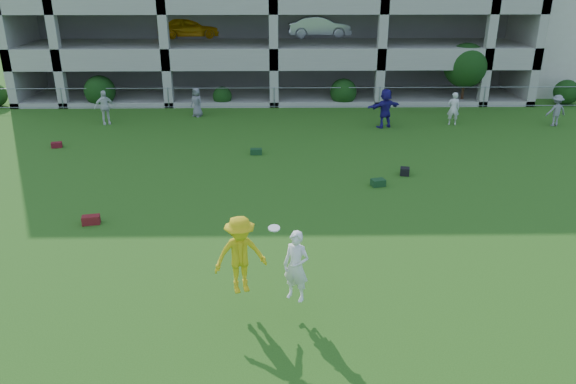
{
  "coord_description": "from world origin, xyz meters",
  "views": [
    {
      "loc": [
        0.28,
        -12.48,
        7.8
      ],
      "look_at": [
        0.53,
        3.0,
        1.4
      ],
      "focal_mm": 35.0,
      "sensor_mm": 36.0,
      "label": 1
    }
  ],
  "objects_px": {
    "bystander_d": "(385,108)",
    "frisbee_contest": "(252,257)",
    "crate_d": "(405,171)",
    "bystander_e": "(453,109)",
    "bystander_c": "(197,102)",
    "bystander_f": "(556,111)",
    "bystander_b": "(105,107)"
  },
  "relations": [
    {
      "from": "bystander_e",
      "to": "bystander_b",
      "type": "bearing_deg",
      "value": 4.33
    },
    {
      "from": "bystander_c",
      "to": "bystander_f",
      "type": "xyz_separation_m",
      "value": [
        18.41,
        -2.18,
        0.02
      ]
    },
    {
      "from": "bystander_d",
      "to": "bystander_f",
      "type": "height_order",
      "value": "bystander_d"
    },
    {
      "from": "bystander_c",
      "to": "frisbee_contest",
      "type": "height_order",
      "value": "frisbee_contest"
    },
    {
      "from": "bystander_c",
      "to": "bystander_f",
      "type": "distance_m",
      "value": 18.54
    },
    {
      "from": "bystander_c",
      "to": "frisbee_contest",
      "type": "distance_m",
      "value": 18.65
    },
    {
      "from": "bystander_c",
      "to": "bystander_d",
      "type": "bearing_deg",
      "value": 25.62
    },
    {
      "from": "bystander_d",
      "to": "crate_d",
      "type": "xyz_separation_m",
      "value": [
        -0.39,
        -6.82,
        -0.83
      ]
    },
    {
      "from": "bystander_f",
      "to": "frisbee_contest",
      "type": "height_order",
      "value": "frisbee_contest"
    },
    {
      "from": "bystander_e",
      "to": "crate_d",
      "type": "height_order",
      "value": "bystander_e"
    },
    {
      "from": "bystander_b",
      "to": "frisbee_contest",
      "type": "bearing_deg",
      "value": -88.59
    },
    {
      "from": "frisbee_contest",
      "to": "bystander_c",
      "type": "bearing_deg",
      "value": 101.68
    },
    {
      "from": "bystander_f",
      "to": "frisbee_contest",
      "type": "xyz_separation_m",
      "value": [
        -14.64,
        -16.07,
        0.65
      ]
    },
    {
      "from": "crate_d",
      "to": "frisbee_contest",
      "type": "height_order",
      "value": "frisbee_contest"
    },
    {
      "from": "bystander_c",
      "to": "bystander_b",
      "type": "bearing_deg",
      "value": -123.14
    },
    {
      "from": "bystander_d",
      "to": "bystander_e",
      "type": "xyz_separation_m",
      "value": [
        3.56,
        0.44,
        -0.14
      ]
    },
    {
      "from": "bystander_c",
      "to": "crate_d",
      "type": "relative_size",
      "value": 4.41
    },
    {
      "from": "bystander_d",
      "to": "frisbee_contest",
      "type": "distance_m",
      "value": 17.02
    },
    {
      "from": "bystander_e",
      "to": "bystander_f",
      "type": "height_order",
      "value": "bystander_e"
    },
    {
      "from": "frisbee_contest",
      "to": "bystander_d",
      "type": "bearing_deg",
      "value": 69.53
    },
    {
      "from": "bystander_b",
      "to": "bystander_f",
      "type": "height_order",
      "value": "bystander_b"
    },
    {
      "from": "bystander_e",
      "to": "bystander_f",
      "type": "bearing_deg",
      "value": -177.71
    },
    {
      "from": "bystander_b",
      "to": "bystander_c",
      "type": "bearing_deg",
      "value": -6.91
    },
    {
      "from": "bystander_b",
      "to": "bystander_f",
      "type": "bearing_deg",
      "value": -26.61
    },
    {
      "from": "bystander_c",
      "to": "bystander_f",
      "type": "height_order",
      "value": "bystander_f"
    },
    {
      "from": "bystander_b",
      "to": "frisbee_contest",
      "type": "distance_m",
      "value": 18.73
    },
    {
      "from": "bystander_e",
      "to": "crate_d",
      "type": "distance_m",
      "value": 8.29
    },
    {
      "from": "bystander_d",
      "to": "bystander_e",
      "type": "distance_m",
      "value": 3.59
    },
    {
      "from": "crate_d",
      "to": "frisbee_contest",
      "type": "bearing_deg",
      "value": -121.39
    },
    {
      "from": "bystander_f",
      "to": "crate_d",
      "type": "relative_size",
      "value": 4.53
    },
    {
      "from": "bystander_b",
      "to": "bystander_c",
      "type": "xyz_separation_m",
      "value": [
        4.49,
        1.45,
        -0.1
      ]
    },
    {
      "from": "crate_d",
      "to": "bystander_e",
      "type": "bearing_deg",
      "value": 61.47
    }
  ]
}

